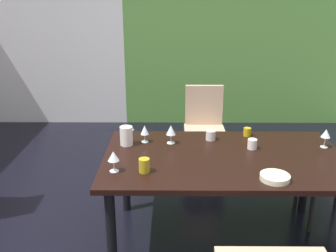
% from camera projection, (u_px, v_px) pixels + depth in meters
% --- Properties ---
extents(ground_plane, '(5.96, 5.83, 0.02)m').
position_uv_depth(ground_plane, '(134.00, 230.00, 3.20)').
color(ground_plane, black).
extents(back_panel_interior, '(2.60, 0.10, 2.65)m').
position_uv_depth(back_panel_interior, '(35.00, 36.00, 5.47)').
color(back_panel_interior, silver).
rests_on(back_panel_interior, ground_plane).
extents(garden_window_panel, '(3.35, 0.10, 2.65)m').
position_uv_depth(garden_window_panel, '(239.00, 36.00, 5.44)').
color(garden_window_panel, '#568D3D').
rests_on(garden_window_panel, ground_plane).
extents(dining_table, '(1.83, 1.07, 0.74)m').
position_uv_depth(dining_table, '(224.00, 165.00, 2.86)').
color(dining_table, black).
rests_on(dining_table, ground_plane).
extents(chair_head_far, '(0.44, 0.45, 0.95)m').
position_uv_depth(chair_head_far, '(204.00, 124.00, 4.14)').
color(chair_head_far, tan).
rests_on(chair_head_far, ground_plane).
extents(wine_glass_front, '(0.07, 0.07, 0.15)m').
position_uv_depth(wine_glass_front, '(326.00, 134.00, 2.96)').
color(wine_glass_front, silver).
rests_on(wine_glass_front, dining_table).
extents(wine_glass_center, '(0.08, 0.08, 0.16)m').
position_uv_depth(wine_glass_center, '(171.00, 131.00, 3.04)').
color(wine_glass_center, silver).
rests_on(wine_glass_center, dining_table).
extents(wine_glass_south, '(0.08, 0.08, 0.15)m').
position_uv_depth(wine_glass_south, '(113.00, 157.00, 2.55)').
color(wine_glass_south, silver).
rests_on(wine_glass_south, dining_table).
extents(wine_glass_north, '(0.07, 0.07, 0.14)m').
position_uv_depth(wine_glass_north, '(145.00, 130.00, 3.07)').
color(wine_glass_north, silver).
rests_on(wine_glass_north, dining_table).
extents(serving_bowl_west, '(0.20, 0.20, 0.04)m').
position_uv_depth(serving_bowl_west, '(275.00, 177.00, 2.47)').
color(serving_bowl_west, beige).
rests_on(serving_bowl_west, dining_table).
extents(cup_left, '(0.06, 0.06, 0.07)m').
position_uv_depth(cup_left, '(247.00, 132.00, 3.22)').
color(cup_left, '#B29615').
rests_on(cup_left, dining_table).
extents(cup_rear, '(0.07, 0.07, 0.08)m').
position_uv_depth(cup_rear, '(252.00, 144.00, 2.96)').
color(cup_rear, silver).
rests_on(cup_rear, dining_table).
extents(cup_right, '(0.08, 0.08, 0.10)m').
position_uv_depth(cup_right, '(144.00, 165.00, 2.56)').
color(cup_right, '#AC8F1C').
rests_on(cup_right, dining_table).
extents(cup_near_window, '(0.08, 0.08, 0.08)m').
position_uv_depth(cup_near_window, '(211.00, 135.00, 3.13)').
color(cup_near_window, beige).
rests_on(cup_near_window, dining_table).
extents(pitcher_near_shelf, '(0.12, 0.10, 0.16)m').
position_uv_depth(pitcher_near_shelf, '(126.00, 136.00, 3.02)').
color(pitcher_near_shelf, white).
rests_on(pitcher_near_shelf, dining_table).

